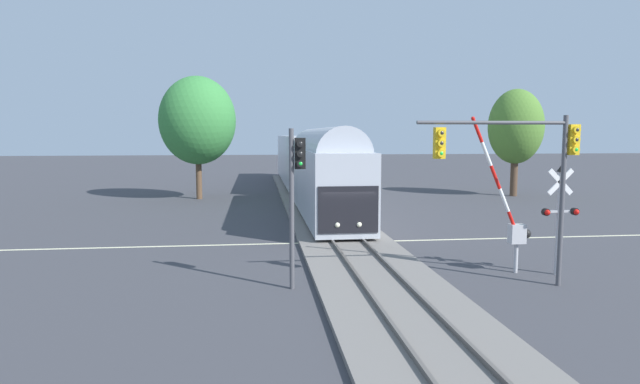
% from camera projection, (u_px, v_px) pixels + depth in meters
% --- Properties ---
extents(ground_plane, '(220.00, 220.00, 0.00)m').
position_uv_depth(ground_plane, '(345.00, 242.00, 25.35)').
color(ground_plane, '#3D3D42').
extents(road_centre_stripe, '(44.00, 0.20, 0.01)m').
position_uv_depth(road_centre_stripe, '(345.00, 242.00, 25.35)').
color(road_centre_stripe, beige).
rests_on(road_centre_stripe, ground).
extents(railway_track, '(4.40, 80.00, 0.32)m').
position_uv_depth(railway_track, '(345.00, 240.00, 25.34)').
color(railway_track, slate).
rests_on(railway_track, ground).
extents(commuter_train, '(3.04, 42.44, 5.16)m').
position_uv_depth(commuter_train, '(307.00, 163.00, 43.48)').
color(commuter_train, '#B2B7C1').
rests_on(commuter_train, railway_track).
extents(crossing_gate_near, '(2.41, 0.40, 5.71)m').
position_uv_depth(crossing_gate_near, '(513.00, 222.00, 19.55)').
color(crossing_gate_near, '#B7B7BC').
rests_on(crossing_gate_near, ground).
extents(crossing_signal_mast, '(1.36, 0.44, 3.97)m').
position_uv_depth(crossing_signal_mast, '(559.00, 209.00, 19.21)').
color(crossing_signal_mast, '#B2B2B7').
rests_on(crossing_signal_mast, ground).
extents(traffic_signal_median, '(0.53, 0.38, 5.27)m').
position_uv_depth(traffic_signal_median, '(296.00, 182.00, 17.32)').
color(traffic_signal_median, '#4C4C51').
rests_on(traffic_signal_median, ground).
extents(traffic_signal_near_right, '(5.46, 0.38, 5.70)m').
position_uv_depth(traffic_signal_near_right, '(523.00, 157.00, 17.42)').
color(traffic_signal_near_right, '#4C4C51').
rests_on(traffic_signal_near_right, ground).
extents(maple_right_background, '(4.42, 4.42, 8.76)m').
position_uv_depth(maple_right_background, '(516.00, 127.00, 43.78)').
color(maple_right_background, '#4C3828').
rests_on(maple_right_background, ground).
extents(oak_behind_train, '(5.92, 5.92, 9.58)m').
position_uv_depth(oak_behind_train, '(198.00, 121.00, 41.72)').
color(oak_behind_train, brown).
rests_on(oak_behind_train, ground).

